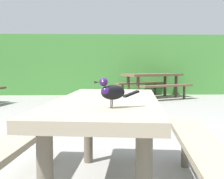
{
  "coord_description": "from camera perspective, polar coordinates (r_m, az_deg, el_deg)",
  "views": [
    {
      "loc": [
        -0.16,
        -2.11,
        1.0
      ],
      "look_at": [
        -0.09,
        -0.23,
        0.84
      ],
      "focal_mm": 46.61,
      "sensor_mm": 36.0,
      "label": 1
    }
  ],
  "objects": [
    {
      "name": "bird_grackle",
      "position": [
        1.74,
        -0.13,
        -0.33
      ],
      "size": [
        0.28,
        0.13,
        0.18
      ],
      "color": "black",
      "rests_on": "picnic_table_foreground"
    },
    {
      "name": "picnic_table_mid_left",
      "position": [
        8.94,
        7.94,
        1.92
      ],
      "size": [
        2.28,
        2.26,
        0.74
      ],
      "color": "brown",
      "rests_on": "ground"
    },
    {
      "name": "picnic_table_foreground",
      "position": [
        2.25,
        -0.97,
        -6.55
      ],
      "size": [
        1.88,
        1.9,
        0.74
      ],
      "color": "gray",
      "rests_on": "ground"
    },
    {
      "name": "hedge_wall",
      "position": [
        10.69,
        -1.31,
        4.85
      ],
      "size": [
        28.0,
        1.99,
        2.02
      ],
      "primitive_type": "cube",
      "color": "#428438",
      "rests_on": "ground"
    }
  ]
}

